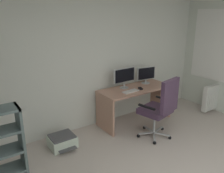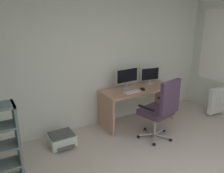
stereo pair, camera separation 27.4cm
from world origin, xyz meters
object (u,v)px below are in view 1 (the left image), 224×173
office_chair (161,106)px  printer (62,141)px  monitor_secondary (146,74)px  desk (135,97)px  keyboard (131,91)px  radiator (214,97)px  computer_mouse (140,89)px  monitor_main (124,76)px

office_chair → printer: bearing=155.1°
printer → office_chair: bearing=-24.9°
monitor_secondary → desk: bearing=-161.9°
monitor_secondary → keyboard: (-0.63, -0.26, -0.19)m
radiator → office_chair: bearing=-174.7°
monitor_secondary → computer_mouse: 0.49m
desk → keyboard: keyboard is taller
computer_mouse → office_chair: office_chair is taller
printer → computer_mouse: bearing=-2.1°
monitor_main → printer: 1.73m
desk → office_chair: bearing=-95.9°
monitor_secondary → office_chair: (-0.48, -0.93, -0.31)m
desk → keyboard: bearing=-149.9°
computer_mouse → office_chair: bearing=-84.4°
monitor_secondary → printer: (-2.05, -0.19, -0.84)m
printer → keyboard: bearing=-2.8°
monitor_secondary → radiator: monitor_secondary is taller
monitor_main → keyboard: bearing=-99.3°
printer → radiator: size_ratio=0.67×
monitor_main → keyboard: size_ratio=1.53×
keyboard → office_chair: (0.15, -0.66, -0.12)m
office_chair → desk: bearing=84.1°
keyboard → office_chair: office_chair is taller
monitor_secondary → office_chair: size_ratio=0.38×
monitor_main → printer: monitor_main is taller
monitor_main → keyboard: (-0.04, -0.26, -0.24)m
printer → radiator: (3.49, -0.55, 0.25)m
monitor_secondary → office_chair: office_chair is taller
computer_mouse → radiator: computer_mouse is taller
desk → monitor_main: bearing=146.1°
monitor_secondary → computer_mouse: size_ratio=4.33×
monitor_main → monitor_secondary: bearing=0.0°
monitor_secondary → keyboard: 0.71m
monitor_secondary → radiator: size_ratio=0.62×
desk → monitor_main: monitor_main is taller
printer → desk: bearing=2.3°
monitor_main → radiator: bearing=-20.3°
desk → printer: (-1.66, -0.07, -0.44)m
keyboard → office_chair: bearing=-81.3°
office_chair → printer: 1.82m
desk → keyboard: 0.34m
desk → radiator: 1.94m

